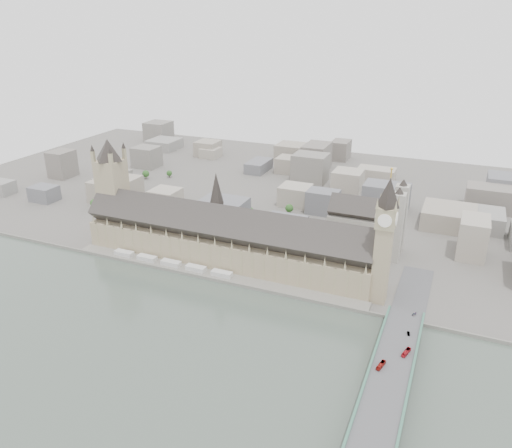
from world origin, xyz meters
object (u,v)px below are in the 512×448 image
at_px(elizabeth_tower, 385,232).
at_px(westminster_bridge, 389,379).
at_px(victoria_tower, 112,185).
at_px(westminster_abbey, 368,226).
at_px(red_bus_south, 406,352).
at_px(red_bus_north, 381,365).
at_px(palace_of_westminster, 225,239).
at_px(car_approach, 414,314).
at_px(car_silver, 409,333).

bearing_deg(elizabeth_tower, westminster_bridge, -75.89).
relative_size(elizabeth_tower, victoria_tower, 1.07).
xyz_separation_m(westminster_bridge, westminster_abbey, (-51.08, 182.50, 19.96)).
relative_size(westminster_bridge, red_bus_south, 32.42).
bearing_deg(red_bus_south, red_bus_north, -107.65).
bearing_deg(victoria_tower, westminster_abbey, 16.50).
distance_m(palace_of_westminster, westminster_bridge, 195.05).
bearing_deg(car_approach, red_bus_south, -71.00).
height_order(westminster_abbey, red_bus_north, westminster_abbey).
distance_m(westminster_abbey, red_bus_south, 171.46).
bearing_deg(palace_of_westminster, elizabeth_tower, -4.85).
distance_m(palace_of_westminster, elizabeth_tower, 142.94).
height_order(palace_of_westminster, victoria_tower, victoria_tower).
distance_m(victoria_tower, car_silver, 300.61).
bearing_deg(red_bus_north, car_approach, 94.16).
bearing_deg(westminster_abbey, victoria_tower, -163.50).
distance_m(red_bus_north, car_silver, 42.12).
xyz_separation_m(palace_of_westminster, victoria_tower, (-122.00, 6.30, 32.50)).
height_order(palace_of_westminster, westminster_abbey, westminster_abbey).
bearing_deg(elizabeth_tower, westminster_abbey, 107.29).
xyz_separation_m(palace_of_westminster, car_approach, (167.57, -38.01, -11.79)).
xyz_separation_m(westminster_bridge, car_silver, (4.97, 43.46, 5.82)).
bearing_deg(westminster_bridge, palace_of_westminster, 146.51).
bearing_deg(palace_of_westminster, victoria_tower, 177.04).
bearing_deg(red_bus_south, westminster_abbey, 125.22).
distance_m(red_bus_north, red_bus_south, 22.34).
height_order(car_silver, car_approach, car_silver).
relative_size(westminster_abbey, red_bus_south, 6.78).
height_order(palace_of_westminster, car_approach, palace_of_westminster).
relative_size(victoria_tower, westminster_bridge, 0.31).
bearing_deg(westminster_bridge, red_bus_south, 73.72).
relative_size(victoria_tower, car_silver, 23.54).
bearing_deg(westminster_abbey, red_bus_south, -70.40).
relative_size(palace_of_westminster, westminster_abbey, 3.90).
xyz_separation_m(red_bus_north, red_bus_south, (12.25, 18.68, 0.04)).
distance_m(red_bus_north, car_approach, 67.39).
bearing_deg(red_bus_north, westminster_abbey, 118.12).
bearing_deg(westminster_bridge, car_silver, 83.48).
height_order(westminster_abbey, car_approach, westminster_abbey).
bearing_deg(red_bus_south, westminster_bridge, -90.66).
distance_m(westminster_bridge, westminster_abbey, 190.56).
height_order(westminster_bridge, car_approach, car_approach).
distance_m(palace_of_westminster, red_bus_south, 189.17).
relative_size(palace_of_westminster, elizabeth_tower, 2.47).
xyz_separation_m(palace_of_westminster, elizabeth_tower, (138.00, -11.70, 35.38)).
height_order(red_bus_north, car_approach, red_bus_north).
distance_m(palace_of_westminster, victoria_tower, 126.41).
bearing_deg(victoria_tower, elizabeth_tower, -3.96).
distance_m(elizabeth_tower, car_approach, 61.57).
distance_m(palace_of_westminster, westminster_abbey, 134.09).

